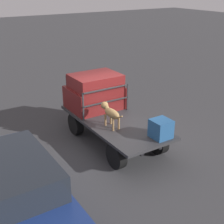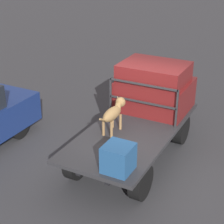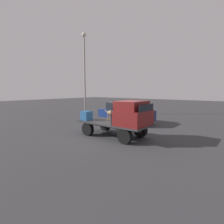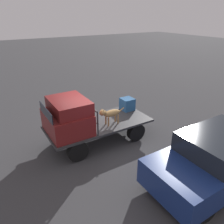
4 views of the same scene
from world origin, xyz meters
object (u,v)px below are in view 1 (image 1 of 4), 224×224
object	(u,v)px
cargo_crate	(161,129)
parked_sedan	(8,191)
flatbed_truck	(114,126)
dog	(110,112)

from	to	relation	value
cargo_crate	parked_sedan	bearing A→B (deg)	91.90
cargo_crate	flatbed_truck	bearing A→B (deg)	15.38
flatbed_truck	dog	bearing A→B (deg)	130.69
dog	parked_sedan	bearing A→B (deg)	104.05
cargo_crate	parked_sedan	world-z (taller)	parked_sedan
flatbed_truck	cargo_crate	size ratio (longest dim) A/B	7.75
dog	cargo_crate	size ratio (longest dim) A/B	2.14
flatbed_truck	cargo_crate	world-z (taller)	cargo_crate
dog	cargo_crate	world-z (taller)	dog
flatbed_truck	parked_sedan	xyz separation A→B (m)	(-1.80, 3.82, 0.22)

